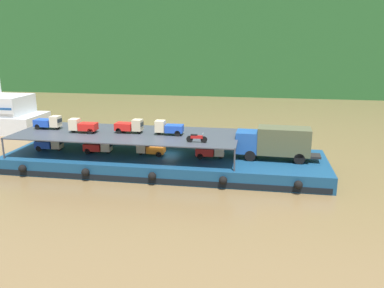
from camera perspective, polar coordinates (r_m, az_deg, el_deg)
The scene contains 14 objects.
ground_plane at distance 39.28m, azimuth -3.99°, elevation -3.63°, with size 400.00×400.00×0.00m, color brown.
hillside_far_bank at distance 101.54m, azimuth 4.94°, elevation 19.44°, with size 139.04×27.76×36.39m.
cargo_barge at distance 39.01m, azimuth -4.02°, elevation -2.60°, with size 31.23×9.31×1.50m.
covered_lorry at distance 37.56m, azimuth 11.97°, elevation 0.29°, with size 7.91×2.51×3.10m.
cargo_rack at distance 39.38m, azimuth -9.46°, elevation 1.46°, with size 22.03×7.93×2.00m.
mini_truck_lower_stern at distance 42.57m, azimuth -19.94°, elevation 0.03°, with size 2.74×1.21×1.38m.
mini_truck_lower_aft at distance 40.14m, azimuth -13.40°, elevation -0.33°, with size 2.77×1.25×1.38m.
mini_truck_lower_mid at distance 38.56m, azimuth -6.06°, elevation -0.63°, with size 2.75×1.21×1.38m.
mini_truck_lower_fore at distance 37.50m, azimuth 2.73°, elevation -1.01°, with size 2.79×1.28×1.38m.
mini_truck_upper_stern at distance 43.25m, azimuth -20.12°, elevation 2.97°, with size 2.77×1.25×1.38m.
mini_truck_upper_mid at distance 40.47m, azimuth -15.58°, elevation 2.56°, with size 2.78×1.27×1.38m.
mini_truck_upper_fore at distance 39.36m, azimuth -9.05°, elevation 2.59°, with size 2.78×1.27×1.38m.
mini_truck_upper_bow at distance 38.18m, azimuth -3.41°, elevation 2.37°, with size 2.76×1.24×1.38m.
motorcycle_upper_port at distance 35.24m, azimuth 0.66°, elevation 0.89°, with size 1.90×0.55×0.87m.
Camera 1 is at (8.99, -36.13, 12.51)m, focal length 36.76 mm.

